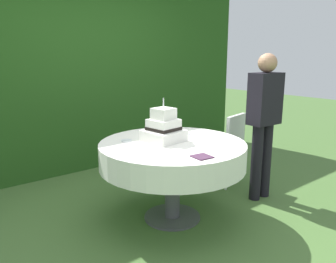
% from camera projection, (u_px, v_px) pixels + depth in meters
% --- Properties ---
extents(ground_plane, '(20.00, 20.00, 0.00)m').
position_uv_depth(ground_plane, '(172.00, 217.00, 3.37)').
color(ground_plane, '#476B33').
extents(foliage_hedge, '(5.57, 0.53, 2.75)m').
position_uv_depth(foliage_hedge, '(76.00, 70.00, 4.66)').
color(foliage_hedge, '#234C19').
rests_on(foliage_hedge, ground_plane).
extents(cake_table, '(1.39, 1.39, 0.77)m').
position_uv_depth(cake_table, '(172.00, 155.00, 3.22)').
color(cake_table, '#4C4C51').
rests_on(cake_table, ground_plane).
extents(wedding_cake, '(0.37, 0.37, 0.42)m').
position_uv_depth(wedding_cake, '(164.00, 129.00, 3.22)').
color(wedding_cake, white).
rests_on(wedding_cake, cake_table).
extents(serving_plate_near, '(0.11, 0.11, 0.01)m').
position_uv_depth(serving_plate_near, '(146.00, 134.00, 3.51)').
color(serving_plate_near, white).
rests_on(serving_plate_near, cake_table).
extents(serving_plate_far, '(0.11, 0.11, 0.01)m').
position_uv_depth(serving_plate_far, '(127.00, 141.00, 3.23)').
color(serving_plate_far, white).
rests_on(serving_plate_far, cake_table).
extents(serving_plate_left, '(0.13, 0.13, 0.01)m').
position_uv_depth(serving_plate_left, '(187.00, 133.00, 3.54)').
color(serving_plate_left, white).
rests_on(serving_plate_left, cake_table).
extents(napkin_stack, '(0.16, 0.16, 0.01)m').
position_uv_depth(napkin_stack, '(202.00, 157.00, 2.74)').
color(napkin_stack, '#4C2D47').
rests_on(napkin_stack, cake_table).
extents(garden_chair, '(0.48, 0.48, 0.89)m').
position_uv_depth(garden_chair, '(228.00, 142.00, 4.10)').
color(garden_chair, white).
rests_on(garden_chair, ground_plane).
extents(standing_person, '(0.37, 0.22, 1.60)m').
position_uv_depth(standing_person, '(264.00, 117.00, 3.63)').
color(standing_person, black).
rests_on(standing_person, ground_plane).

